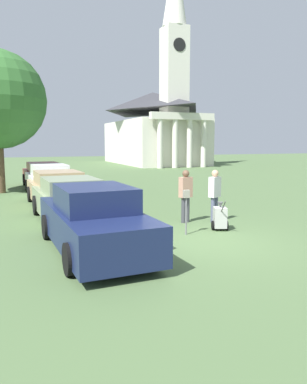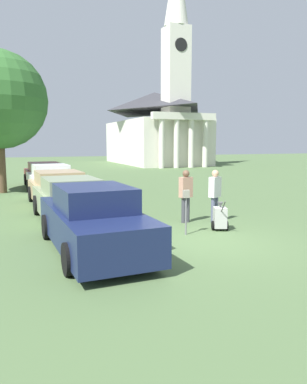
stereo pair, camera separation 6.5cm
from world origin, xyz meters
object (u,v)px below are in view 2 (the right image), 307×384
at_px(parked_car_sage, 70,201).
at_px(person_worker, 186,193).
at_px(parked_car_white, 50,181).
at_px(parked_car_maroon, 44,175).
at_px(church, 156,121).
at_px(parking_meter, 186,203).
at_px(parked_car_navy, 93,221).
at_px(person_supervisor, 215,193).
at_px(parked_car_tan, 58,190).
at_px(equipment_cart, 220,217).

relative_size(parked_car_sage, person_worker, 3.00).
height_order(parked_car_white, person_worker, person_worker).
bearing_deg(parked_car_sage, person_worker, -26.65).
distance_m(parked_car_maroon, church, 25.00).
bearing_deg(person_worker, parking_meter, 49.85).
relative_size(parked_car_navy, parked_car_maroon, 1.07).
bearing_deg(parked_car_navy, person_worker, 28.07).
relative_size(person_worker, church, 0.08).
height_order(parked_car_white, person_supervisor, person_supervisor).
relative_size(parked_car_navy, parked_car_white, 1.01).
distance_m(parking_meter, person_supervisor, 1.98).
xyz_separation_m(parked_car_tan, person_worker, (3.46, -4.76, 0.31)).
height_order(person_supervisor, equipment_cart, person_supervisor).
bearing_deg(equipment_cart, parked_car_white, 133.50).
xyz_separation_m(parked_car_tan, parking_meter, (2.76, -6.23, 0.23)).
bearing_deg(parked_car_tan, parking_meter, -68.80).
xyz_separation_m(parked_car_white, person_worker, (3.46, -8.12, 0.27)).
height_order(parked_car_white, parked_car_maroon, parked_car_white).
xyz_separation_m(parked_car_navy, parked_car_sage, (-0.00, 3.60, -0.05)).
xyz_separation_m(parked_car_sage, parked_car_tan, (0.00, 3.23, -0.01)).
distance_m(parked_car_white, equipment_cart, 10.25).
xyz_separation_m(parked_car_navy, person_supervisor, (4.36, 1.76, 0.25)).
height_order(parked_car_sage, person_supervisor, person_supervisor).
bearing_deg(parked_car_white, parked_car_tan, -92.71).
bearing_deg(parked_car_navy, parked_car_maroon, 87.29).
height_order(parking_meter, church, church).
height_order(parked_car_tan, parked_car_maroon, parked_car_maroon).
bearing_deg(parked_car_maroon, parked_car_sage, -92.71).
distance_m(person_worker, equipment_cart, 1.54).
bearing_deg(equipment_cart, person_worker, 130.78).
distance_m(parked_car_tan, parking_meter, 6.82).
xyz_separation_m(parked_car_maroon, church, (14.73, 19.72, 4.37)).
xyz_separation_m(parked_car_sage, person_worker, (3.46, -1.54, 0.29)).
relative_size(parked_car_tan, person_supervisor, 3.01).
bearing_deg(parked_car_sage, person_supervisor, -25.55).
height_order(parked_car_sage, parked_car_maroon, same).
relative_size(parking_meter, equipment_cart, 1.28).
distance_m(parked_car_sage, parked_car_tan, 3.23).
distance_m(parked_car_white, person_worker, 8.83).
xyz_separation_m(parked_car_white, parked_car_maroon, (-0.00, 3.57, -0.02)).
xyz_separation_m(parked_car_sage, equipment_cart, (3.95, -2.87, -0.29)).
xyz_separation_m(parked_car_sage, person_supervisor, (4.36, -1.84, 0.30)).
bearing_deg(parking_meter, church, 70.00).
height_order(parked_car_tan, parked_car_white, parked_car_white).
height_order(parked_car_navy, parked_car_white, parked_car_navy).
relative_size(parked_car_sage, parked_car_white, 1.03).
relative_size(parked_car_white, equipment_cart, 5.01).
bearing_deg(equipment_cart, church, 92.61).
height_order(parked_car_sage, parked_car_white, parked_car_white).
height_order(parked_car_navy, parked_car_maroon, parked_car_navy).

